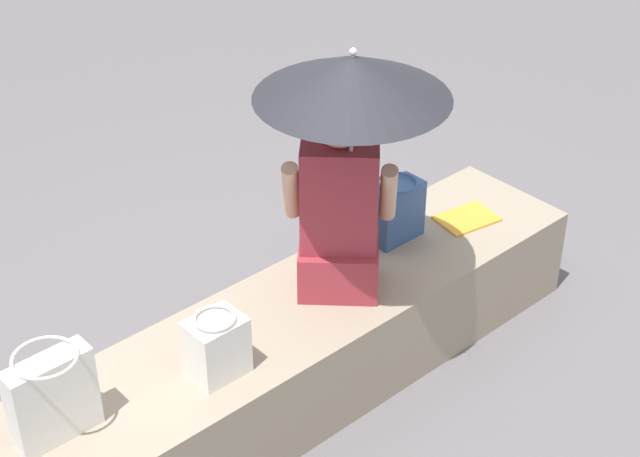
% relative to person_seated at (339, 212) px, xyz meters
% --- Properties ---
extents(ground_plane, '(14.00, 14.00, 0.00)m').
position_rel_person_seated_xyz_m(ground_plane, '(0.22, -0.00, -0.85)').
color(ground_plane, '#605B5E').
extents(stone_bench, '(2.91, 0.63, 0.46)m').
position_rel_person_seated_xyz_m(stone_bench, '(0.22, -0.00, -0.62)').
color(stone_bench, gray).
rests_on(stone_bench, ground).
extents(person_seated, '(0.47, 0.47, 0.90)m').
position_rel_person_seated_xyz_m(person_seated, '(0.00, 0.00, 0.00)').
color(person_seated, '#992D38').
rests_on(person_seated, stone_bench).
extents(parasol, '(0.78, 0.78, 1.14)m').
position_rel_person_seated_xyz_m(parasol, '(-0.00, 0.06, 0.63)').
color(parasol, '#B7B7BC').
rests_on(parasol, stone_bench).
extents(handbag_black, '(0.32, 0.23, 0.37)m').
position_rel_person_seated_xyz_m(handbag_black, '(1.37, -0.02, -0.20)').
color(handbag_black, silver).
rests_on(handbag_black, stone_bench).
extents(tote_bag_canvas, '(0.25, 0.19, 0.30)m').
position_rel_person_seated_xyz_m(tote_bag_canvas, '(-0.46, -0.11, -0.24)').
color(tote_bag_canvas, '#335184').
rests_on(tote_bag_canvas, stone_bench).
extents(shoulder_bag_spare, '(0.22, 0.17, 0.27)m').
position_rel_person_seated_xyz_m(shoulder_bag_spare, '(0.73, 0.10, -0.26)').
color(shoulder_bag_spare, silver).
rests_on(shoulder_bag_spare, stone_bench).
extents(magazine, '(0.31, 0.25, 0.01)m').
position_rel_person_seated_xyz_m(magazine, '(-0.83, 0.02, -0.38)').
color(magazine, gold).
rests_on(magazine, stone_bench).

